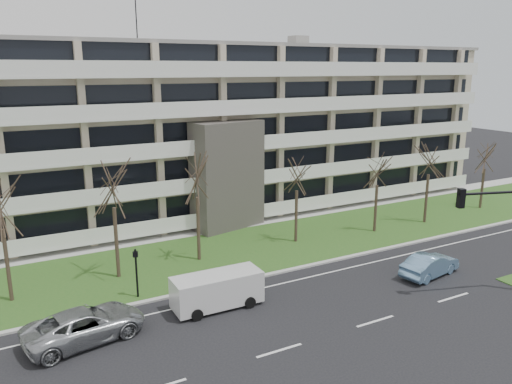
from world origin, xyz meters
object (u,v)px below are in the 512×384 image
silver_pickup (85,325)px  pedestrian_signal (136,267)px  blue_sedan (430,265)px  white_van (218,287)px

silver_pickup → pedestrian_signal: size_ratio=1.94×
blue_sedan → white_van: bearing=69.9°
white_van → silver_pickup: bearing=-178.2°
silver_pickup → blue_sedan: size_ratio=1.30×
blue_sedan → silver_pickup: bearing=73.7°
white_van → pedestrian_signal: pedestrian_signal is taller
blue_sedan → white_van: white_van is taller
silver_pickup → white_van: size_ratio=1.15×
white_van → pedestrian_signal: size_ratio=1.68×
silver_pickup → blue_sedan: (21.20, -2.42, -0.07)m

